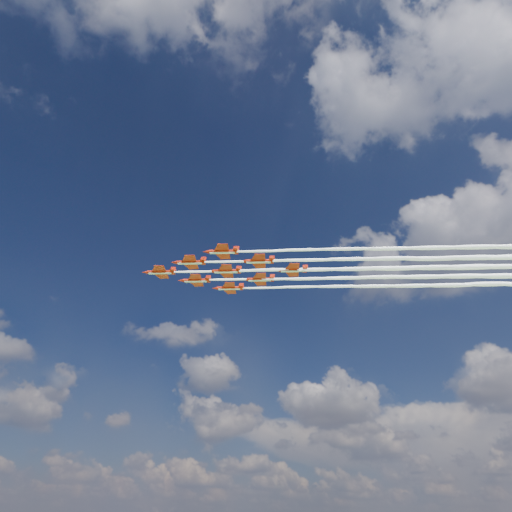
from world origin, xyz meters
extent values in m
cylinder|color=#AC1B09|center=(-11.86, -7.99, 88.86)|extent=(6.93, 5.56, 1.08)
cone|color=#AC1B09|center=(-15.79, -10.92, 88.86)|extent=(2.22, 2.04, 1.08)
cone|color=#AC1B09|center=(-8.16, -5.23, 88.86)|extent=(1.77, 1.67, 0.98)
ellipsoid|color=black|center=(-13.43, -9.16, 89.30)|extent=(2.17, 1.94, 0.70)
cube|color=#AC1B09|center=(-11.46, -7.69, 88.81)|extent=(7.92, 9.11, 0.14)
cube|color=#AC1B09|center=(-8.71, -5.64, 88.86)|extent=(3.21, 3.65, 0.12)
cube|color=#AC1B09|center=(-8.56, -5.52, 89.74)|extent=(1.34, 1.05, 1.77)
cube|color=silver|center=(-11.86, -7.99, 88.37)|extent=(6.42, 5.11, 0.12)
cylinder|color=#AC1B09|center=(0.29, -6.71, 88.86)|extent=(6.93, 5.56, 1.08)
cone|color=#AC1B09|center=(-3.64, -9.65, 88.86)|extent=(2.22, 2.04, 1.08)
cone|color=#AC1B09|center=(3.99, -3.95, 88.86)|extent=(1.77, 1.67, 0.98)
ellipsoid|color=black|center=(-1.28, -7.89, 89.30)|extent=(2.17, 1.94, 0.70)
cube|color=#AC1B09|center=(0.69, -6.42, 88.81)|extent=(7.92, 9.11, 0.14)
cube|color=#AC1B09|center=(3.44, -4.36, 88.86)|extent=(3.21, 3.65, 0.12)
cube|color=#AC1B09|center=(3.59, -4.24, 89.74)|extent=(1.34, 1.05, 1.77)
cube|color=silver|center=(0.29, -6.71, 88.37)|extent=(6.42, 5.11, 0.12)
cylinder|color=#AC1B09|center=(-7.19, 3.30, 88.86)|extent=(6.93, 5.56, 1.08)
cone|color=#AC1B09|center=(-11.12, 0.37, 88.86)|extent=(2.22, 2.04, 1.08)
cone|color=#AC1B09|center=(-3.50, 6.06, 88.86)|extent=(1.77, 1.67, 0.98)
ellipsoid|color=black|center=(-8.76, 2.13, 89.30)|extent=(2.17, 1.94, 0.70)
cube|color=#AC1B09|center=(-6.80, 3.60, 88.81)|extent=(7.92, 9.11, 0.14)
cube|color=#AC1B09|center=(-4.05, 5.65, 88.86)|extent=(3.21, 3.65, 0.12)
cube|color=#AC1B09|center=(-3.89, 5.77, 89.74)|extent=(1.34, 1.05, 1.77)
cube|color=silver|center=(-7.19, 3.30, 88.37)|extent=(6.42, 5.11, 0.12)
cylinder|color=#AC1B09|center=(12.44, -5.43, 88.86)|extent=(6.93, 5.56, 1.08)
cone|color=#AC1B09|center=(8.51, -8.37, 88.86)|extent=(2.22, 2.04, 1.08)
cone|color=#AC1B09|center=(16.14, -2.67, 88.86)|extent=(1.77, 1.67, 0.98)
ellipsoid|color=black|center=(10.87, -6.61, 89.30)|extent=(2.17, 1.94, 0.70)
cube|color=#AC1B09|center=(12.84, -5.14, 88.81)|extent=(7.92, 9.11, 0.14)
cube|color=#AC1B09|center=(15.59, -3.08, 88.86)|extent=(3.21, 3.65, 0.12)
cube|color=#AC1B09|center=(15.74, -2.97, 89.74)|extent=(1.34, 1.05, 1.77)
cube|color=silver|center=(12.44, -5.43, 88.37)|extent=(6.42, 5.11, 0.12)
cylinder|color=#AC1B09|center=(4.96, 4.58, 88.86)|extent=(6.93, 5.56, 1.08)
cone|color=#AC1B09|center=(1.03, 1.64, 88.86)|extent=(2.22, 2.04, 1.08)
cone|color=#AC1B09|center=(8.65, 7.34, 88.86)|extent=(1.77, 1.67, 0.98)
ellipsoid|color=black|center=(3.39, 3.41, 89.30)|extent=(2.17, 1.94, 0.70)
cube|color=#AC1B09|center=(5.35, 4.87, 88.81)|extent=(7.92, 9.11, 0.14)
cube|color=#AC1B09|center=(8.10, 6.93, 88.86)|extent=(3.21, 3.65, 0.12)
cube|color=#AC1B09|center=(8.26, 7.05, 89.74)|extent=(1.34, 1.05, 1.77)
cube|color=silver|center=(4.96, 4.58, 88.37)|extent=(6.42, 5.11, 0.12)
cylinder|color=#AC1B09|center=(-2.52, 14.59, 88.86)|extent=(6.93, 5.56, 1.08)
cone|color=#AC1B09|center=(-6.45, 11.66, 88.86)|extent=(2.22, 2.04, 1.08)
cone|color=#AC1B09|center=(1.17, 17.36, 88.86)|extent=(1.77, 1.67, 0.98)
ellipsoid|color=black|center=(-4.10, 13.42, 89.30)|extent=(2.17, 1.94, 0.70)
cube|color=#AC1B09|center=(-2.13, 14.89, 88.81)|extent=(7.92, 9.11, 0.14)
cube|color=#AC1B09|center=(0.62, 16.94, 88.86)|extent=(3.21, 3.65, 0.12)
cube|color=#AC1B09|center=(0.78, 17.06, 89.74)|extent=(1.34, 1.05, 1.77)
cube|color=silver|center=(-2.52, 14.59, 88.37)|extent=(6.42, 5.11, 0.12)
cylinder|color=#AC1B09|center=(17.11, 5.86, 88.86)|extent=(6.93, 5.56, 1.08)
cone|color=#AC1B09|center=(13.18, 2.92, 88.86)|extent=(2.22, 2.04, 1.08)
cone|color=#AC1B09|center=(20.80, 8.62, 88.86)|extent=(1.77, 1.67, 0.98)
ellipsoid|color=black|center=(15.54, 4.68, 89.30)|extent=(2.17, 1.94, 0.70)
cube|color=#AC1B09|center=(17.50, 6.15, 88.81)|extent=(7.92, 9.11, 0.14)
cube|color=#AC1B09|center=(20.25, 8.21, 88.86)|extent=(3.21, 3.65, 0.12)
cube|color=#AC1B09|center=(20.41, 8.32, 89.74)|extent=(1.34, 1.05, 1.77)
cube|color=silver|center=(17.11, 5.86, 88.37)|extent=(6.42, 5.11, 0.12)
cylinder|color=#AC1B09|center=(9.63, 15.87, 88.86)|extent=(6.93, 5.56, 1.08)
cone|color=#AC1B09|center=(5.70, 12.94, 88.86)|extent=(2.22, 2.04, 1.08)
cone|color=#AC1B09|center=(13.32, 18.63, 88.86)|extent=(1.77, 1.67, 0.98)
ellipsoid|color=black|center=(8.05, 14.70, 89.30)|extent=(2.17, 1.94, 0.70)
cube|color=#AC1B09|center=(10.02, 16.17, 88.81)|extent=(7.92, 9.11, 0.14)
cube|color=#AC1B09|center=(12.77, 18.22, 88.86)|extent=(3.21, 3.65, 0.12)
cube|color=#AC1B09|center=(12.93, 18.34, 89.74)|extent=(1.34, 1.05, 1.77)
cube|color=silver|center=(9.63, 15.87, 88.37)|extent=(6.42, 5.11, 0.12)
cylinder|color=#AC1B09|center=(21.78, 17.15, 88.86)|extent=(6.93, 5.56, 1.08)
cone|color=#AC1B09|center=(17.85, 14.21, 88.86)|extent=(2.22, 2.04, 1.08)
cone|color=#AC1B09|center=(25.47, 19.91, 88.86)|extent=(1.77, 1.67, 0.98)
ellipsoid|color=black|center=(20.21, 15.97, 89.30)|extent=(2.17, 1.94, 0.70)
cube|color=#AC1B09|center=(22.17, 17.44, 88.81)|extent=(7.92, 9.11, 0.14)
cube|color=#AC1B09|center=(24.92, 19.50, 88.86)|extent=(3.21, 3.65, 0.12)
cube|color=#AC1B09|center=(25.08, 19.62, 89.74)|extent=(1.34, 1.05, 1.77)
cube|color=silver|center=(21.78, 17.15, 88.37)|extent=(6.42, 5.11, 0.12)
camera|label=1|loc=(100.00, -98.59, 16.46)|focal=35.00mm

